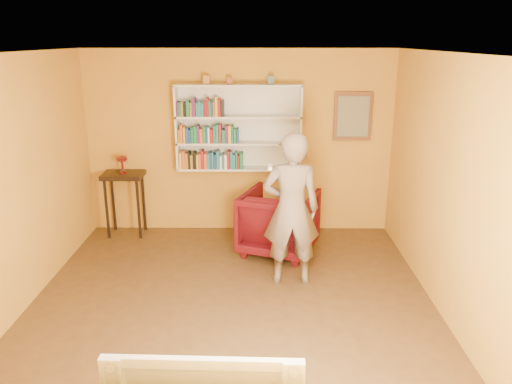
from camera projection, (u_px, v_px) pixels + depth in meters
room_shell at (230, 224)px, 5.09m from camera, size 5.30×5.80×2.88m
bookshelf at (239, 127)px, 7.22m from camera, size 1.80×0.29×1.23m
books_row_lower at (211, 160)px, 7.25m from camera, size 0.92×0.19×0.27m
books_row_middle at (209, 135)px, 7.15m from camera, size 0.86×0.19×0.27m
books_row_upper at (201, 108)px, 7.03m from camera, size 0.66×0.19×0.27m
ornament_left at (206, 80)px, 6.96m from camera, size 0.09×0.09×0.12m
ornament_centre at (230, 81)px, 6.96m from camera, size 0.07×0.07×0.10m
ornament_right at (271, 80)px, 6.95m from camera, size 0.08×0.08×0.12m
framed_painting at (353, 116)px, 7.20m from camera, size 0.55×0.05×0.70m
console_table at (124, 184)px, 7.32m from camera, size 0.58×0.44×0.95m
ruby_lustre at (122, 161)px, 7.21m from camera, size 0.16×0.16×0.26m
armchair at (279, 222)px, 6.79m from camera, size 1.21×1.22×0.87m
person at (291, 210)px, 5.81m from camera, size 0.69×0.47×1.84m
game_remote at (270, 167)px, 5.30m from camera, size 0.04×0.15×0.04m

